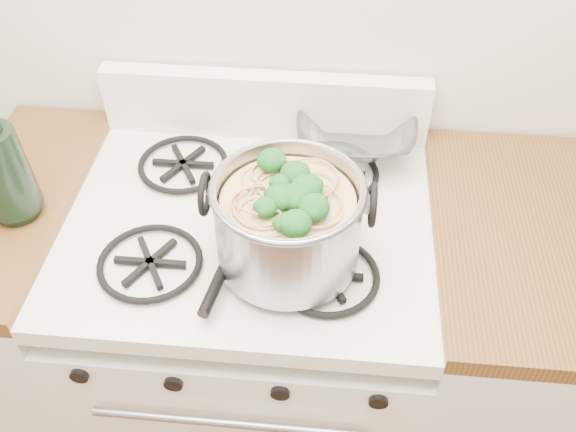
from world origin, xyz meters
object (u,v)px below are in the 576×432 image
(stock_pot, at_px, (288,223))
(spatula, at_px, (247,217))
(glass_bowl, at_px, (355,137))
(gas_range, at_px, (256,348))

(stock_pot, relative_size, spatula, 1.00)
(spatula, xyz_separation_m, glass_bowl, (0.21, 0.28, 0.00))
(stock_pot, distance_m, glass_bowl, 0.40)
(gas_range, relative_size, glass_bowl, 8.45)
(gas_range, height_order, stock_pot, stock_pot)
(stock_pot, xyz_separation_m, spatula, (-0.09, 0.09, -0.08))
(stock_pot, distance_m, spatula, 0.15)
(stock_pot, bearing_deg, gas_range, 129.39)
(gas_range, xyz_separation_m, stock_pot, (0.09, -0.11, 0.58))
(spatula, height_order, glass_bowl, glass_bowl)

